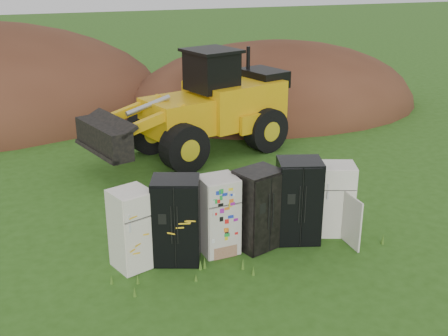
# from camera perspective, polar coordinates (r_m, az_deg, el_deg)

# --- Properties ---
(ground) EXTENTS (120.00, 120.00, 0.00)m
(ground) POSITION_cam_1_polar(r_m,az_deg,el_deg) (12.85, 2.11, -8.02)
(ground) COLOR #285015
(ground) RESTS_ON ground
(fridge_leftmost) EXTENTS (0.97, 0.95, 1.73)m
(fridge_leftmost) POSITION_cam_1_polar(r_m,az_deg,el_deg) (11.88, -9.34, -6.13)
(fridge_leftmost) COLOR white
(fridge_leftmost) RESTS_ON ground
(fridge_black_side) EXTENTS (1.19, 1.06, 1.88)m
(fridge_black_side) POSITION_cam_1_polar(r_m,az_deg,el_deg) (11.95, -4.86, -5.31)
(fridge_black_side) COLOR black
(fridge_black_side) RESTS_ON ground
(fridge_sticker) EXTENTS (0.84, 0.79, 1.76)m
(fridge_sticker) POSITION_cam_1_polar(r_m,az_deg,el_deg) (12.29, -0.57, -4.78)
(fridge_sticker) COLOR silver
(fridge_sticker) RESTS_ON ground
(fridge_dark_mid) EXTENTS (1.13, 1.03, 1.83)m
(fridge_dark_mid) POSITION_cam_1_polar(r_m,az_deg,el_deg) (12.51, 3.46, -4.16)
(fridge_dark_mid) COLOR black
(fridge_dark_mid) RESTS_ON ground
(fridge_black_right) EXTENTS (1.16, 1.05, 1.94)m
(fridge_black_right) POSITION_cam_1_polar(r_m,az_deg,el_deg) (12.87, 7.57, -3.30)
(fridge_black_right) COLOR black
(fridge_black_right) RESTS_ON ground
(fridge_open_door) EXTENTS (0.98, 0.94, 1.71)m
(fridge_open_door) POSITION_cam_1_polar(r_m,az_deg,el_deg) (13.40, 11.32, -3.10)
(fridge_open_door) COLOR white
(fridge_open_door) RESTS_ON ground
(wheel_loader) EXTENTS (7.59, 4.85, 3.41)m
(wheel_loader) POSITION_cam_1_polar(r_m,az_deg,el_deg) (18.12, -3.46, 6.38)
(wheel_loader) COLOR #D29A0E
(wheel_loader) RESTS_ON ground
(dirt_mound_right) EXTENTS (13.03, 9.55, 5.63)m
(dirt_mound_right) POSITION_cam_1_polar(r_m,az_deg,el_deg) (25.05, 5.05, 6.33)
(dirt_mound_right) COLOR #402114
(dirt_mound_right) RESTS_ON ground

